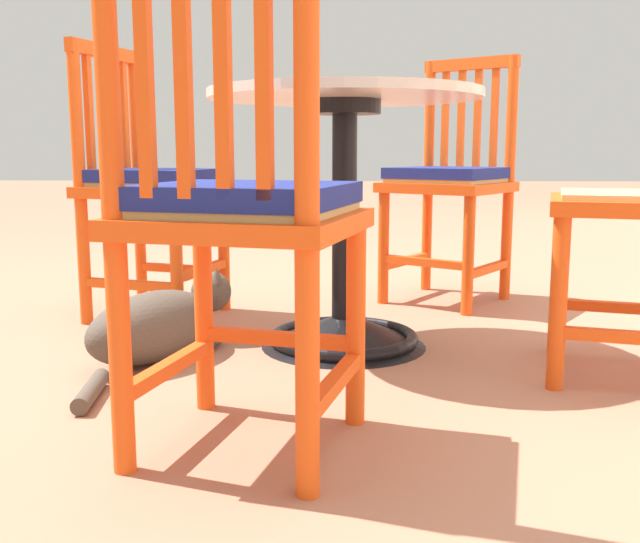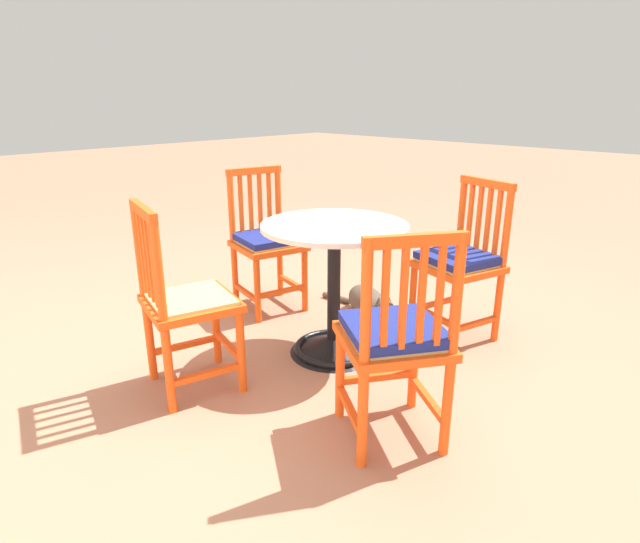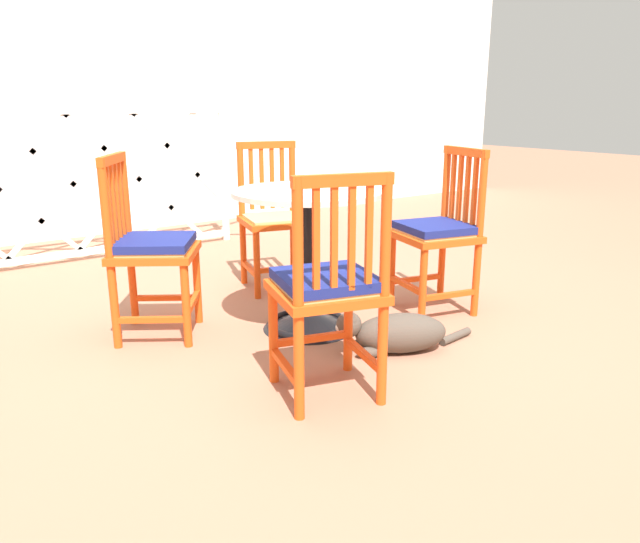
# 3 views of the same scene
# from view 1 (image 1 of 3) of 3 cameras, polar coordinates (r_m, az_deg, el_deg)

# --- Properties ---
(ground_plane) EXTENTS (24.00, 24.00, 0.00)m
(ground_plane) POSITION_cam_1_polar(r_m,az_deg,el_deg) (2.14, -4.34, -5.85)
(ground_plane) COLOR #A36B51
(cafe_table) EXTENTS (0.76, 0.76, 0.73)m
(cafe_table) POSITION_cam_1_polar(r_m,az_deg,el_deg) (2.08, 1.90, 1.73)
(cafe_table) COLOR black
(cafe_table) RESTS_ON ground_plane
(orange_chair_tucked_in) EXTENTS (0.49, 0.49, 0.91)m
(orange_chair_tucked_in) POSITION_cam_1_polar(r_m,az_deg,el_deg) (2.53, -13.28, 6.53)
(orange_chair_tucked_in) COLOR #E04C14
(orange_chair_tucked_in) RESTS_ON ground_plane
(orange_chair_facing_out) EXTENTS (0.48, 0.48, 0.91)m
(orange_chair_facing_out) POSITION_cam_1_polar(r_m,az_deg,el_deg) (1.33, -6.19, 4.36)
(orange_chair_facing_out) COLOR #E04C14
(orange_chair_facing_out) RESTS_ON ground_plane
(orange_chair_by_planter) EXTENTS (0.56, 0.56, 0.91)m
(orange_chair_by_planter) POSITION_cam_1_polar(r_m,az_deg,el_deg) (2.77, 10.17, 6.87)
(orange_chair_by_planter) COLOR #E04C14
(orange_chair_by_planter) RESTS_ON ground_plane
(tabby_cat) EXTENTS (0.72, 0.39, 0.23)m
(tabby_cat) POSITION_cam_1_polar(r_m,az_deg,el_deg) (2.04, -12.22, -4.03)
(tabby_cat) COLOR #4C4238
(tabby_cat) RESTS_ON ground_plane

